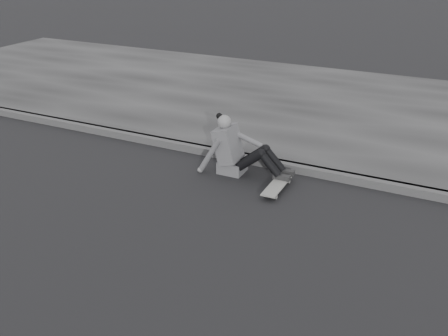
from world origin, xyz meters
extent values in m
plane|color=black|center=(0.00, 0.00, 0.00)|extent=(80.00, 80.00, 0.00)
cube|color=#454545|center=(0.00, 2.58, 0.06)|extent=(24.00, 0.16, 0.12)
cube|color=#333333|center=(0.00, 5.60, 0.06)|extent=(24.00, 6.00, 0.12)
cylinder|color=gray|center=(-1.39, 1.65, 0.03)|extent=(0.03, 0.05, 0.05)
cylinder|color=gray|center=(-1.24, 1.65, 0.03)|extent=(0.03, 0.05, 0.05)
cylinder|color=gray|center=(-1.39, 2.17, 0.03)|extent=(0.03, 0.05, 0.05)
cylinder|color=gray|center=(-1.24, 2.17, 0.03)|extent=(0.03, 0.05, 0.05)
cube|color=#313134|center=(-1.31, 1.65, 0.06)|extent=(0.16, 0.04, 0.03)
cube|color=#313134|center=(-1.31, 2.17, 0.06)|extent=(0.16, 0.04, 0.03)
cube|color=gray|center=(-1.31, 1.91, 0.08)|extent=(0.20, 0.78, 0.02)
cube|color=#58585B|center=(-2.11, 2.16, 0.09)|extent=(0.36, 0.34, 0.18)
cube|color=#58585B|center=(-2.18, 2.16, 0.43)|extent=(0.37, 0.40, 0.57)
cube|color=#58585B|center=(-2.31, 2.16, 0.55)|extent=(0.14, 0.30, 0.20)
cylinder|color=gray|center=(-2.23, 2.16, 0.67)|extent=(0.09, 0.09, 0.08)
sphere|color=gray|center=(-2.24, 2.16, 0.76)|extent=(0.20, 0.20, 0.20)
sphere|color=black|center=(-2.33, 2.18, 0.83)|extent=(0.09, 0.09, 0.09)
cylinder|color=black|center=(-1.80, 2.07, 0.28)|extent=(0.43, 0.13, 0.39)
cylinder|color=black|center=(-1.80, 2.25, 0.28)|extent=(0.43, 0.13, 0.39)
cylinder|color=black|center=(-1.50, 2.07, 0.28)|extent=(0.35, 0.11, 0.36)
cylinder|color=black|center=(-1.50, 2.25, 0.28)|extent=(0.35, 0.11, 0.36)
sphere|color=black|center=(-1.63, 2.07, 0.42)|extent=(0.13, 0.13, 0.13)
sphere|color=black|center=(-1.63, 2.25, 0.42)|extent=(0.13, 0.13, 0.13)
cube|color=#282828|center=(-1.31, 2.07, 0.12)|extent=(0.24, 0.08, 0.07)
cube|color=#282828|center=(-1.31, 2.25, 0.12)|extent=(0.24, 0.08, 0.07)
cylinder|color=#58585B|center=(-2.38, 1.95, 0.29)|extent=(0.38, 0.08, 0.58)
sphere|color=gray|center=(-2.53, 1.94, 0.04)|extent=(0.08, 0.08, 0.08)
cylinder|color=#58585B|center=(-1.94, 2.32, 0.49)|extent=(0.48, 0.08, 0.21)
camera|label=1|loc=(0.68, -3.89, 3.16)|focal=40.00mm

